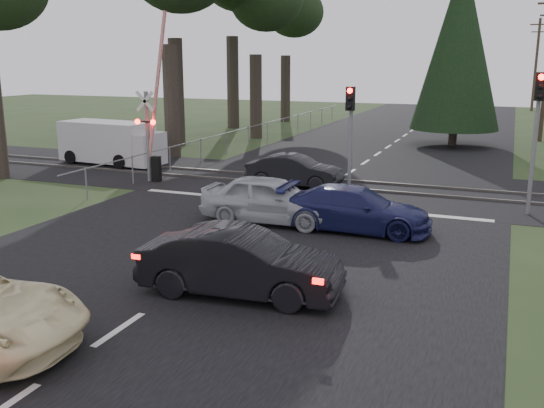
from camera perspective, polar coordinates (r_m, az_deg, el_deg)
The scene contains 18 objects.
ground at distance 14.67m, azimuth -7.36°, elevation -6.99°, with size 120.00×120.00×0.00m, color #263B1A.
road at distance 23.56m, azimuth 4.40°, elevation 0.94°, with size 14.00×100.00×0.01m, color black.
rail_corridor at distance 25.44m, azimuth 5.73°, elevation 1.86°, with size 120.00×8.00×0.01m, color black.
stop_line at distance 21.89m, azimuth 3.00°, elevation 0.01°, with size 13.00×0.35×0.00m, color silver.
rail_near at distance 24.67m, azimuth 5.23°, elevation 1.61°, with size 120.00×0.12×0.10m, color #59544C.
rail_far at distance 26.18m, azimuth 6.22°, elevation 2.28°, with size 120.00×0.12×0.10m, color #59544C.
crossing_signal at distance 26.07m, azimuth -11.22°, elevation 6.52°, with size 1.62×0.38×6.96m.
traffic_signal_right at distance 21.55m, azimuth 23.83°, elevation 7.59°, with size 0.68×0.48×4.70m.
traffic_signal_center at distance 23.50m, azimuth 7.37°, elevation 7.76°, with size 0.32×0.48×4.10m.
utility_pole_far at distance 67.01m, azimuth 23.60°, elevation 12.07°, with size 1.80×0.26×9.00m.
euc_tree_e at distance 51.35m, azimuth 1.32°, elevation 18.41°, with size 6.00×6.00×13.20m.
conifer_tree at distance 38.14m, azimuth 17.21°, elevation 14.24°, with size 5.20×5.20×11.00m.
fence_left at distance 37.78m, azimuth -1.31°, elevation 5.72°, with size 0.10×36.00×1.20m, color slate, non-canonical shape.
dark_hatchback at distance 13.39m, azimuth -3.00°, elevation -5.58°, with size 1.56×4.47×1.47m, color black.
silver_car at distance 19.25m, azimuth -0.17°, elevation 0.43°, with size 1.78×4.44×1.51m, color #ADB1B6.
blue_sedan at distance 18.55m, azimuth 7.83°, elevation -0.48°, with size 1.87×4.61×1.34m, color #191C4C.
dark_car_far at distance 24.81m, azimuth 2.13°, elevation 3.13°, with size 1.37×3.93×1.30m, color black.
white_van at distance 31.16m, azimuth -14.70°, elevation 5.59°, with size 5.48×2.41×2.09m.
Camera 1 is at (6.74, -11.99, 5.11)m, focal length 40.00 mm.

